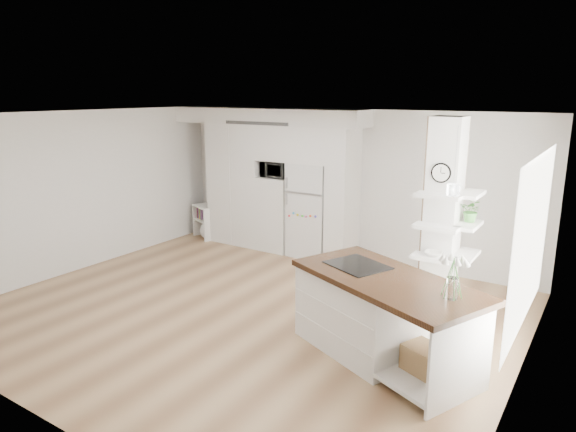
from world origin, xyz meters
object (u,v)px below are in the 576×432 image
object	(u,v)px
bookshelf	(206,224)
floor_plant_a	(437,310)
refrigerator	(312,210)
kitchen_island	(370,310)

from	to	relation	value
bookshelf	floor_plant_a	size ratio (longest dim) A/B	1.56
refrigerator	floor_plant_a	size ratio (longest dim) A/B	3.96
bookshelf	floor_plant_a	bearing A→B (deg)	7.31
refrigerator	floor_plant_a	xyz separation A→B (m)	(2.90, -1.70, -0.65)
kitchen_island	bookshelf	world-z (taller)	kitchen_island
refrigerator	bookshelf	bearing A→B (deg)	-175.47
floor_plant_a	bookshelf	bearing A→B (deg)	164.31
refrigerator	bookshelf	size ratio (longest dim) A/B	2.53
kitchen_island	floor_plant_a	world-z (taller)	kitchen_island
kitchen_island	floor_plant_a	xyz separation A→B (m)	(0.46, 1.11, -0.29)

